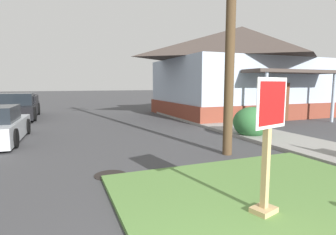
{
  "coord_description": "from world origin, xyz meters",
  "views": [
    {
      "loc": [
        -1.15,
        -0.93,
        2.01
      ],
      "look_at": [
        1.26,
        5.08,
        1.2
      ],
      "focal_mm": 28.99,
      "sensor_mm": 36.0,
      "label": 1
    }
  ],
  "objects": [
    {
      "name": "corner_house",
      "position": [
        9.89,
        13.88,
        2.89
      ],
      "size": [
        10.35,
        8.89,
        5.64
      ],
      "color": "brown",
      "rests_on": "ground"
    },
    {
      "name": "pickup_truck_black",
      "position": [
        -3.36,
        16.74,
        0.62
      ],
      "size": [
        2.01,
        5.57,
        1.48
      ],
      "color": "black",
      "rests_on": "ground"
    },
    {
      "name": "sidewalk_strip",
      "position": [
        6.02,
        6.75,
        0.06
      ],
      "size": [
        2.2,
        19.1,
        0.12
      ],
      "primitive_type": "cube",
      "color": "gray",
      "rests_on": "ground"
    },
    {
      "name": "manhole_cover",
      "position": [
        -0.19,
        4.89,
        0.01
      ],
      "size": [
        0.7,
        0.7,
        0.02
      ],
      "primitive_type": "cylinder",
      "color": "black",
      "rests_on": "ground"
    },
    {
      "name": "shrub_by_curb",
      "position": [
        5.49,
        7.24,
        0.57
      ],
      "size": [
        1.35,
        1.35,
        1.14
      ],
      "primitive_type": "ellipsoid",
      "color": "#316C37",
      "rests_on": "ground"
    },
    {
      "name": "grass_corner_patch",
      "position": [
        2.21,
        1.98,
        0.04
      ],
      "size": [
        5.23,
        5.47,
        0.08
      ],
      "primitive_type": "cube",
      "color": "#567F3D",
      "rests_on": "ground"
    },
    {
      "name": "shrub_near_porch",
      "position": [
        7.59,
        9.57,
        0.46
      ],
      "size": [
        1.16,
        1.16,
        0.91
      ],
      "primitive_type": "ellipsoid",
      "color": "#386533",
      "rests_on": "ground"
    },
    {
      "name": "stop_sign",
      "position": [
        1.64,
        2.11,
        1.05
      ],
      "size": [
        0.7,
        0.37,
        2.02
      ],
      "color": "tan",
      "rests_on": "grass_corner_patch"
    }
  ]
}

